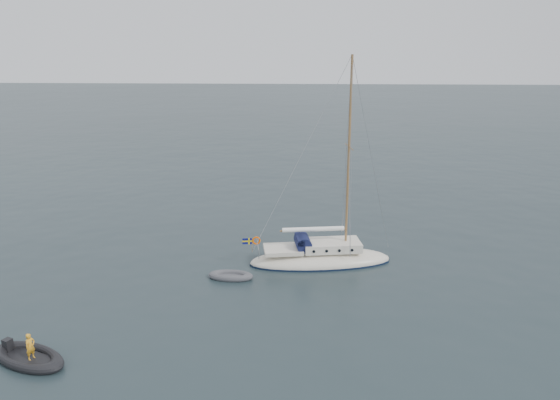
{
  "coord_description": "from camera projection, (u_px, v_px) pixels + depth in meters",
  "views": [
    {
      "loc": [
        -0.42,
        -29.91,
        12.77
      ],
      "look_at": [
        -1.9,
        0.0,
        4.12
      ],
      "focal_mm": 35.0,
      "sensor_mm": 36.0,
      "label": 1
    }
  ],
  "objects": [
    {
      "name": "ground",
      "position": [
        312.0,
        267.0,
        32.22
      ],
      "size": [
        300.0,
        300.0,
        0.0
      ],
      "primitive_type": "plane",
      "color": "black",
      "rests_on": "ground"
    },
    {
      "name": "rib",
      "position": [
        28.0,
        357.0,
        22.65
      ],
      "size": [
        3.67,
        1.67,
        1.35
      ],
      "rotation": [
        0.0,
        0.0,
        -0.41
      ],
      "color": "black",
      "rests_on": "ground"
    },
    {
      "name": "sailboat",
      "position": [
        321.0,
        248.0,
        32.61
      ],
      "size": [
        8.95,
        2.68,
        12.74
      ],
      "rotation": [
        0.0,
        0.0,
        0.15
      ],
      "color": "#EDE5CD",
      "rests_on": "ground"
    },
    {
      "name": "dinghy",
      "position": [
        231.0,
        276.0,
        30.66
      ],
      "size": [
        2.55,
        1.15,
        0.37
      ],
      "rotation": [
        0.0,
        0.0,
        -0.07
      ],
      "color": "#535358",
      "rests_on": "ground"
    }
  ]
}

